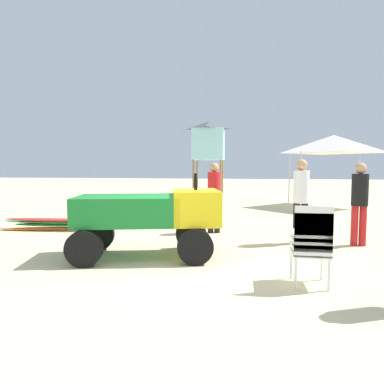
# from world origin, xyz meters

# --- Properties ---
(ground) EXTENTS (80.00, 80.00, 0.00)m
(ground) POSITION_xyz_m (0.00, 0.00, 0.00)
(ground) COLOR beige
(utility_cart) EXTENTS (2.75, 1.77, 1.50)m
(utility_cart) POSITION_xyz_m (-0.70, 0.47, 0.78)
(utility_cart) COLOR #197A2D
(utility_cart) RESTS_ON ground
(stacked_plastic_chairs) EXTENTS (0.48, 0.48, 1.11)m
(stacked_plastic_chairs) POSITION_xyz_m (1.84, -0.69, 0.65)
(stacked_plastic_chairs) COLOR white
(stacked_plastic_chairs) RESTS_ON ground
(surfboard_pile) EXTENTS (2.67, 0.80, 0.32)m
(surfboard_pile) POSITION_xyz_m (-3.97, 2.57, 0.16)
(surfboard_pile) COLOR orange
(surfboard_pile) RESTS_ON ground
(lifeguard_near_center) EXTENTS (0.32, 0.32, 1.71)m
(lifeguard_near_center) POSITION_xyz_m (0.23, 2.83, 0.99)
(lifeguard_near_center) COLOR black
(lifeguard_near_center) RESTS_ON ground
(lifeguard_near_right) EXTENTS (0.32, 0.32, 1.70)m
(lifeguard_near_right) POSITION_xyz_m (3.28, 1.94, 0.98)
(lifeguard_near_right) COLOR red
(lifeguard_near_right) RESTS_ON ground
(lifeguard_far_right) EXTENTS (0.32, 0.32, 1.77)m
(lifeguard_far_right) POSITION_xyz_m (2.13, 1.96, 1.03)
(lifeguard_far_right) COLOR black
(lifeguard_far_right) RESTS_ON ground
(popup_canopy) EXTENTS (2.98, 2.98, 2.86)m
(popup_canopy) POSITION_xyz_m (4.44, 8.70, 2.51)
(popup_canopy) COLOR #B2B2B7
(popup_canopy) RESTS_ON ground
(lifeguard_tower) EXTENTS (1.98, 1.98, 4.27)m
(lifeguard_tower) POSITION_xyz_m (-1.10, 14.47, 3.15)
(lifeguard_tower) COLOR olive
(lifeguard_tower) RESTS_ON ground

